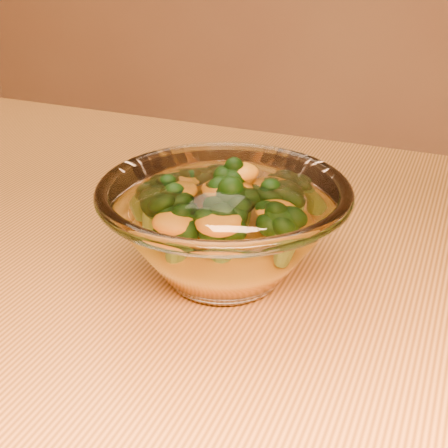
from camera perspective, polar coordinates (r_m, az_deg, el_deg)
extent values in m
cube|color=#C27E3A|center=(0.66, -5.46, -3.96)|extent=(1.20, 0.80, 0.04)
cylinder|color=brown|center=(1.36, -18.56, -6.02)|extent=(0.06, 0.06, 0.71)
ellipsoid|color=white|center=(0.59, 0.00, -4.28)|extent=(0.10, 0.10, 0.02)
torus|color=white|center=(0.55, 0.00, 3.11)|extent=(0.23, 0.23, 0.01)
ellipsoid|color=orange|center=(0.58, 0.00, -2.32)|extent=(0.13, 0.13, 0.04)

